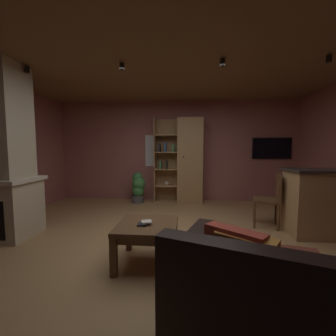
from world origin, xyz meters
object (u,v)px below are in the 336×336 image
(wall_mounted_tv, at_px, (272,148))
(table_book_1, at_px, (147,222))
(table_book_0, at_px, (142,224))
(bookshelf_cabinet, at_px, (187,161))
(dining_chair, at_px, (271,197))
(leather_couch, at_px, (284,311))
(potted_floor_plant, at_px, (138,187))
(coffee_table, at_px, (147,231))

(wall_mounted_tv, bearing_deg, table_book_1, -128.38)
(table_book_0, distance_m, table_book_1, 0.06)
(bookshelf_cabinet, xyz_separation_m, dining_chair, (1.46, -1.65, -0.52))
(table_book_1, relative_size, wall_mounted_tv, 0.12)
(leather_couch, xyz_separation_m, dining_chair, (0.83, 2.44, 0.22))
(potted_floor_plant, xyz_separation_m, wall_mounted_tv, (3.34, 0.37, 0.97))
(coffee_table, relative_size, dining_chair, 0.75)
(bookshelf_cabinet, height_order, table_book_1, bookshelf_cabinet)
(coffee_table, distance_m, table_book_1, 0.12)
(bookshelf_cabinet, bearing_deg, table_book_0, -99.24)
(table_book_1, bearing_deg, dining_chair, 36.27)
(table_book_0, xyz_separation_m, table_book_1, (0.05, 0.03, 0.02))
(table_book_0, relative_size, dining_chair, 0.12)
(leather_couch, height_order, table_book_0, leather_couch)
(table_book_1, bearing_deg, table_book_0, -144.32)
(bookshelf_cabinet, bearing_deg, potted_floor_plant, -172.44)
(leather_couch, bearing_deg, table_book_0, 138.28)
(leather_couch, relative_size, dining_chair, 1.83)
(table_book_1, distance_m, potted_floor_plant, 3.00)
(bookshelf_cabinet, relative_size, table_book_1, 18.43)
(coffee_table, height_order, dining_chair, dining_chair)
(bookshelf_cabinet, height_order, coffee_table, bookshelf_cabinet)
(coffee_table, relative_size, wall_mounted_tv, 0.73)
(wall_mounted_tv, bearing_deg, coffee_table, -128.66)
(dining_chair, distance_m, wall_mounted_tv, 2.15)
(table_book_0, relative_size, wall_mounted_tv, 0.11)
(table_book_0, bearing_deg, coffee_table, 54.89)
(table_book_1, bearing_deg, coffee_table, 86.58)
(coffee_table, xyz_separation_m, potted_floor_plant, (-0.75, 2.86, 0.01))
(table_book_0, bearing_deg, leather_couch, -41.72)
(coffee_table, height_order, potted_floor_plant, potted_floor_plant)
(leather_couch, bearing_deg, potted_floor_plant, 114.98)
(coffee_table, height_order, wall_mounted_tv, wall_mounted_tv)
(table_book_0, bearing_deg, potted_floor_plant, 103.55)
(coffee_table, relative_size, table_book_0, 6.45)
(leather_couch, height_order, coffee_table, leather_couch)
(table_book_1, bearing_deg, leather_couch, -43.81)
(dining_chair, bearing_deg, potted_floor_plant, 150.73)
(leather_couch, xyz_separation_m, wall_mounted_tv, (1.51, 4.31, 1.06))
(table_book_0, bearing_deg, table_book_1, 35.68)
(table_book_1, bearing_deg, wall_mounted_tv, 51.62)
(coffee_table, height_order, table_book_0, table_book_0)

